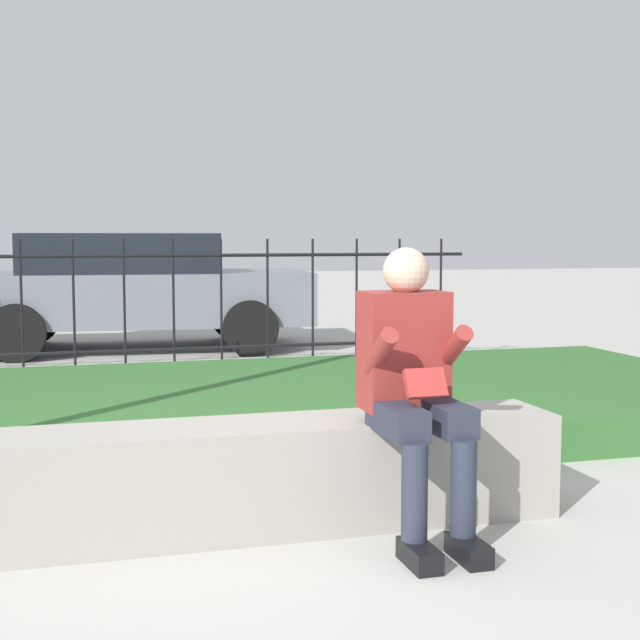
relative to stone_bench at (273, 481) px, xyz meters
The scene contains 6 objects.
ground_plane 0.27m from the stone_bench, behind, with size 60.00×60.00×0.00m, color #B2AFA8.
stone_bench is the anchor object (origin of this frame).
person_seated_reader 0.81m from the stone_bench, 24.64° to the right, with size 0.42×0.73×1.30m.
grass_berm 2.30m from the stone_bench, 93.64° to the left, with size 8.47×3.18×0.26m.
iron_fence 4.69m from the stone_bench, 91.79° to the left, with size 6.47×0.03×1.33m.
car_parked_center 6.93m from the stone_bench, 91.25° to the left, with size 4.20×2.19×1.39m.
Camera 1 is at (-0.74, -3.92, 1.34)m, focal length 50.00 mm.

